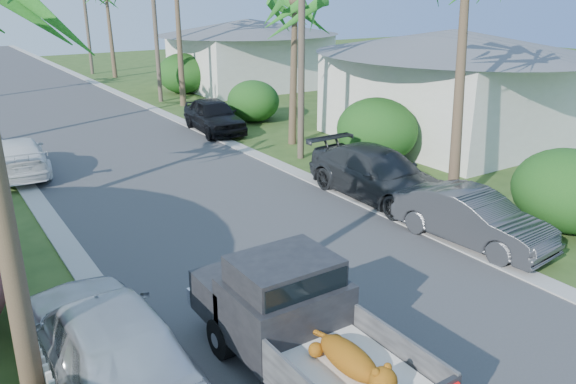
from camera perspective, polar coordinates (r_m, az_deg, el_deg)
road at (r=31.25m, az=-20.36°, el=6.79°), size 8.00×100.00×0.02m
curb_right at (r=32.46m, az=-12.97°, el=7.98°), size 0.60×100.00×0.06m
pickup_truck at (r=9.82m, az=0.58°, el=-12.85°), size 1.98×5.12×2.06m
parked_car_rn at (r=15.47m, az=18.22°, el=-2.57°), size 1.88×4.40×1.41m
parked_car_rm at (r=18.18m, az=9.15°, el=1.74°), size 2.25×5.44×1.57m
parked_car_rf at (r=27.02m, az=-7.54°, el=7.68°), size 2.33×4.79×1.57m
parked_car_ln at (r=10.04m, az=-17.98°, el=-14.21°), size 2.14×5.05×1.70m
parked_car_lf at (r=22.57m, az=-25.72°, el=3.22°), size 2.23×4.74×1.34m
palm_r_b at (r=23.98m, az=0.60°, el=18.79°), size 4.40×4.40×7.20m
shrub_r_a at (r=17.23m, az=26.58°, el=0.13°), size 2.80×3.08×2.30m
shrub_r_b at (r=22.16m, az=9.01°, el=6.22°), size 3.00×3.30×2.50m
shrub_r_c at (r=29.17m, az=-3.55°, el=9.21°), size 2.60×2.86×2.10m
shrub_r_d at (r=38.20m, az=-10.63°, el=11.76°), size 3.20×3.52×2.60m
picket_fence at (r=11.87m, az=-25.46°, el=-11.64°), size 0.10×11.00×1.00m
house_right_near at (r=26.36m, az=16.17°, el=9.96°), size 8.00×9.00×4.80m
house_right_far at (r=40.32m, az=-4.00°, el=13.61°), size 9.00×8.00×4.60m
utility_pole_b at (r=21.83m, az=1.39°, el=15.16°), size 1.60×0.26×9.00m
utility_pole_c at (r=35.16m, az=-13.35°, el=16.34°), size 1.60×0.26×9.00m
utility_pole_d at (r=49.46m, az=-19.84°, el=16.53°), size 1.60×0.26×9.00m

